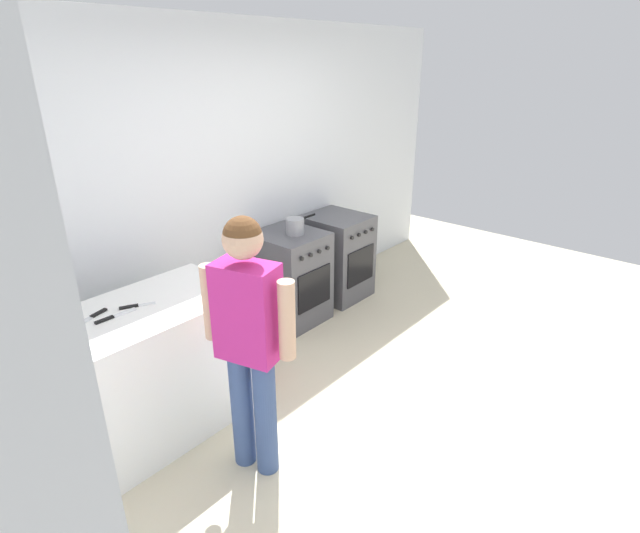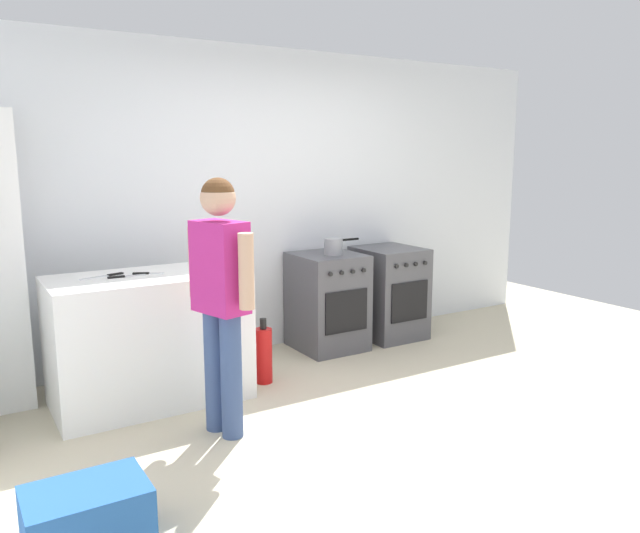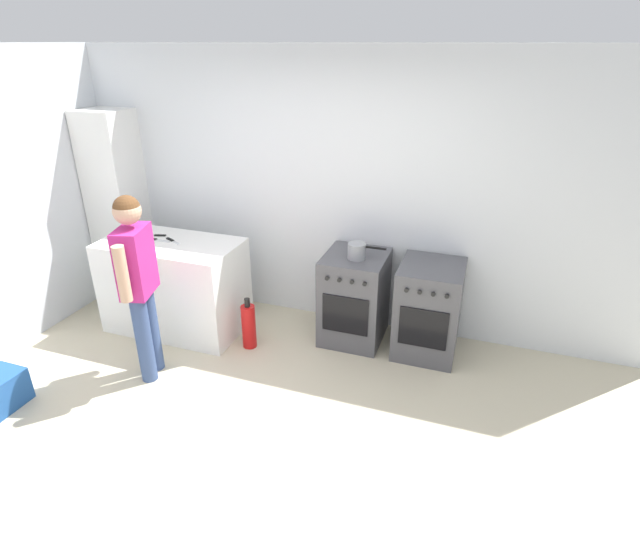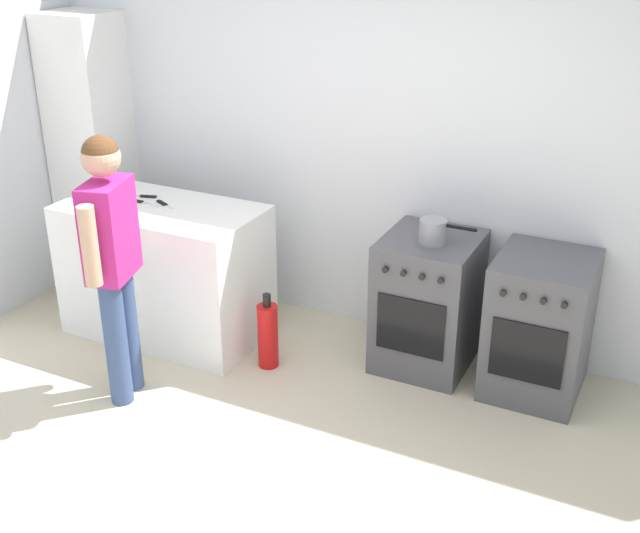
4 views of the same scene
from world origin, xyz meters
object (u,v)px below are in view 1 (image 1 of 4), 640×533
object	(u,v)px
oven_left	(290,277)
knife_chef	(87,320)
fire_extinguisher	(256,354)
oven_right	(337,256)
knife_paring	(134,306)
person	(249,331)
pot	(295,226)
knife_utility	(114,316)

from	to	relation	value
oven_left	knife_chef	distance (m)	2.04
oven_left	fire_extinguisher	size ratio (longest dim) A/B	1.70
oven_right	fire_extinguisher	size ratio (longest dim) A/B	1.70
knife_paring	person	bearing A→B (deg)	-73.98
pot	knife_chef	size ratio (longest dim) A/B	1.11
knife_chef	knife_utility	xyz separation A→B (m)	(0.12, -0.08, 0.00)
pot	knife_utility	distance (m)	1.89
oven_right	knife_paring	xyz separation A→B (m)	(-2.38, -0.34, 0.48)
person	oven_right	bearing A→B (deg)	27.64
person	fire_extinguisher	world-z (taller)	person
person	pot	bearing A→B (deg)	35.60
oven_left	person	world-z (taller)	person
pot	knife_chef	xyz separation A→B (m)	(-1.99, -0.23, -0.02)
oven_right	person	xyz separation A→B (m)	(-2.15, -1.13, 0.51)
knife_chef	oven_right	bearing A→B (deg)	6.24
oven_left	knife_paring	world-z (taller)	knife_paring
pot	person	distance (m)	1.84
pot	knife_chef	bearing A→B (deg)	-173.36
fire_extinguisher	knife_paring	bearing A→B (deg)	170.61
knife_paring	person	world-z (taller)	person
oven_left	pot	world-z (taller)	pot
knife_utility	fire_extinguisher	size ratio (longest dim) A/B	0.50
oven_right	knife_paring	distance (m)	2.45
oven_left	pot	xyz separation A→B (m)	(0.03, -0.06, 0.50)
oven_left	oven_right	world-z (taller)	same
fire_extinguisher	knife_utility	bearing A→B (deg)	173.71
person	fire_extinguisher	bearing A→B (deg)	47.42
knife_paring	knife_chef	bearing A→B (deg)	168.89
oven_left	fire_extinguisher	xyz separation A→B (m)	(-0.87, -0.48, -0.21)
oven_left	knife_chef	size ratio (longest dim) A/B	2.77
knife_utility	person	size ratio (longest dim) A/B	0.16
pot	person	bearing A→B (deg)	-144.40
knife_paring	knife_utility	size ratio (longest dim) A/B	0.80
oven_left	knife_utility	size ratio (longest dim) A/B	3.39
oven_right	knife_chef	bearing A→B (deg)	-173.76
pot	fire_extinguisher	xyz separation A→B (m)	(-0.90, -0.42, -0.71)
knife_chef	person	bearing A→B (deg)	-59.52
oven_right	knife_paring	size ratio (longest dim) A/B	4.25
oven_left	person	bearing A→B (deg)	-142.45
oven_left	knife_utility	xyz separation A→B (m)	(-1.84, -0.37, 0.48)
knife_chef	fire_extinguisher	world-z (taller)	knife_chef
pot	fire_extinguisher	bearing A→B (deg)	-154.91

